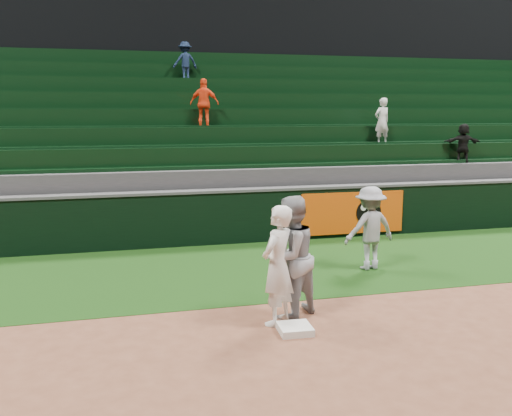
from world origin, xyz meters
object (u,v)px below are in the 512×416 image
at_px(first_base, 295,329).
at_px(baserunner, 290,257).
at_px(base_coach, 370,228).
at_px(first_baseman, 278,265).

distance_m(first_base, baserunner, 1.07).
xyz_separation_m(first_base, base_coach, (2.38, 2.67, 0.76)).
height_order(first_baseman, base_coach, first_baseman).
xyz_separation_m(first_baseman, baserunner, (0.27, 0.25, 0.04)).
relative_size(first_baseman, baserunner, 0.95).
distance_m(baserunner, base_coach, 3.04).
xyz_separation_m(first_baseman, base_coach, (2.52, 2.29, -0.05)).
height_order(first_base, first_baseman, first_baseman).
height_order(first_base, baserunner, baserunner).
relative_size(first_base, base_coach, 0.28).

